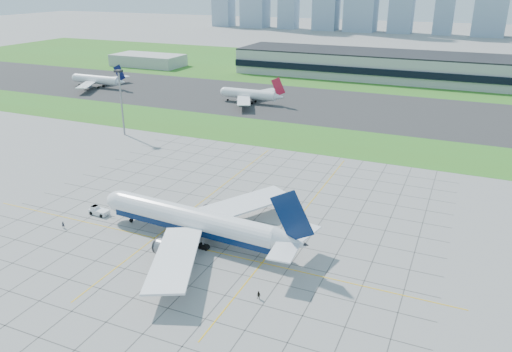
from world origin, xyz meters
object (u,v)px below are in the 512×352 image
(airliner, at_px, (194,221))
(pushback_tug, at_px, (98,211))
(crew_near, at_px, (63,225))
(light_mast, at_px, (121,94))
(distant_jet_0, at_px, (97,80))
(distant_jet_1, at_px, (251,94))
(crew_far, at_px, (259,295))

(airliner, distance_m, pushback_tug, 30.49)
(pushback_tug, xyz_separation_m, crew_near, (-2.81, -9.74, -0.12))
(light_mast, bearing_deg, crew_near, -63.22)
(light_mast, distance_m, airliner, 94.65)
(distant_jet_0, bearing_deg, pushback_tug, -49.92)
(distant_jet_0, bearing_deg, airliner, -43.39)
(distant_jet_0, relative_size, distant_jet_1, 1.00)
(airliner, bearing_deg, pushback_tug, -179.32)
(light_mast, relative_size, crew_far, 14.95)
(crew_near, distance_m, distant_jet_0, 177.99)
(light_mast, xyz_separation_m, crew_far, (92.56, -79.47, -15.32))
(distant_jet_1, bearing_deg, crew_near, -84.99)
(pushback_tug, relative_size, crew_far, 4.62)
(crew_far, bearing_deg, airliner, 157.33)
(distant_jet_0, bearing_deg, crew_far, -42.23)
(pushback_tug, distance_m, crew_near, 10.14)
(light_mast, relative_size, distant_jet_1, 0.60)
(crew_far, distance_m, distant_jet_0, 222.03)
(airliner, relative_size, crew_near, 33.43)
(airliner, distance_m, crew_near, 34.23)
(light_mast, bearing_deg, distant_jet_0, 135.84)
(pushback_tug, bearing_deg, distant_jet_0, 133.86)
(distant_jet_1, bearing_deg, airliner, -71.18)
(airliner, height_order, pushback_tug, airliner)
(crew_near, bearing_deg, distant_jet_0, 83.20)
(crew_far, bearing_deg, light_mast, 150.92)
(airliner, bearing_deg, light_mast, 141.20)
(crew_far, height_order, distant_jet_1, distant_jet_1)
(airliner, distance_m, crew_far, 28.53)
(light_mast, relative_size, distant_jet_0, 0.60)
(pushback_tug, xyz_separation_m, distant_jet_0, (-110.82, 131.69, 3.51))
(pushback_tug, relative_size, distant_jet_0, 0.19)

